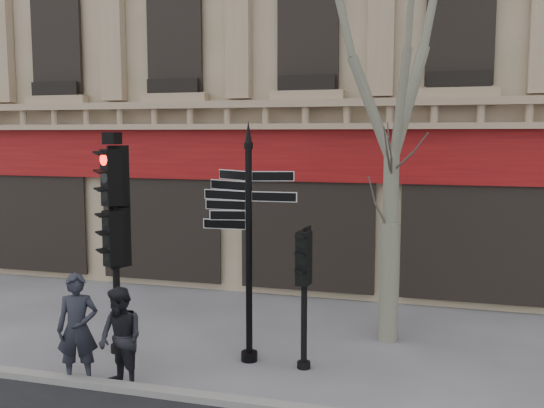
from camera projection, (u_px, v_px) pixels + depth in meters
The scene contains 8 objects.
ground at pixel (245, 369), 10.64m from camera, with size 80.00×80.00×0.00m, color #56555A.
kerb at pixel (216, 399), 9.29m from camera, with size 80.00×0.25×0.12m, color gray.
fingerpost at pixel (249, 202), 10.71m from camera, with size 2.04×2.04×4.35m.
traffic_signal_main at pixel (114, 215), 11.19m from camera, with size 0.55×0.48×4.15m.
traffic_signal_secondary at pixel (304, 273), 10.50m from camera, with size 0.44×0.33×2.45m.
plane_tree at pixel (395, 9), 11.41m from camera, with size 3.46×3.46×9.19m.
pedestrian_a at pixel (78, 329), 9.96m from camera, with size 0.67×0.44×1.85m, color #20222B.
pedestrian_b at pixel (121, 339), 9.76m from camera, with size 0.81×0.63×1.67m, color black.
Camera 1 is at (3.28, -9.70, 4.11)m, focal length 40.00 mm.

